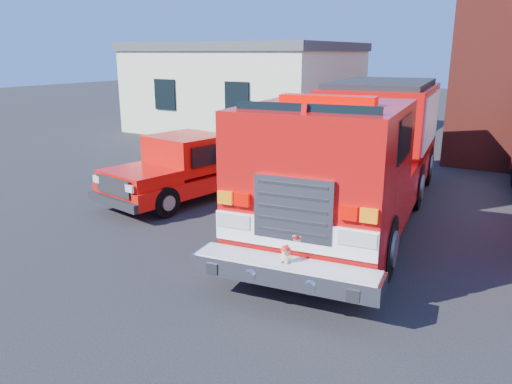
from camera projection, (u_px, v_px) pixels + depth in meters
The scene contains 4 objects.
ground at pixel (284, 236), 10.95m from camera, with size 100.00×100.00×0.00m, color black.
side_building at pixel (247, 86), 25.53m from camera, with size 10.20×8.20×4.35m.
fire_engine at pixel (361, 150), 11.97m from camera, with size 4.09×10.55×3.17m.
pickup_truck at pixel (194, 167), 13.79m from camera, with size 2.85×5.62×1.75m.
Camera 1 is at (4.73, -9.14, 3.90)m, focal length 35.00 mm.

